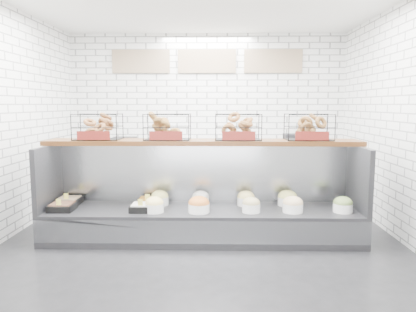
{
  "coord_description": "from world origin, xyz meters",
  "views": [
    {
      "loc": [
        0.18,
        -4.77,
        1.72
      ],
      "look_at": [
        0.07,
        0.45,
        1.06
      ],
      "focal_mm": 35.0,
      "sensor_mm": 36.0,
      "label": 1
    }
  ],
  "objects": [
    {
      "name": "room_shell",
      "position": [
        0.0,
        0.6,
        2.06
      ],
      "size": [
        5.02,
        5.51,
        3.01
      ],
      "color": "white",
      "rests_on": "ground"
    },
    {
      "name": "prep_counter",
      "position": [
        -0.01,
        2.43,
        0.47
      ],
      "size": [
        4.0,
        0.6,
        1.2
      ],
      "color": "#93969B",
      "rests_on": "ground"
    },
    {
      "name": "ground",
      "position": [
        0.0,
        0.0,
        0.0
      ],
      "size": [
        5.5,
        5.5,
        0.0
      ],
      "primitive_type": "plane",
      "color": "black",
      "rests_on": "ground"
    },
    {
      "name": "bagel_shelf",
      "position": [
        -0.0,
        0.52,
        1.38
      ],
      "size": [
        4.1,
        0.5,
        0.4
      ],
      "color": "#3A1E0C",
      "rests_on": "display_case"
    },
    {
      "name": "display_case",
      "position": [
        0.01,
        0.34,
        0.33
      ],
      "size": [
        4.0,
        0.9,
        1.2
      ],
      "color": "black",
      "rests_on": "ground"
    }
  ]
}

